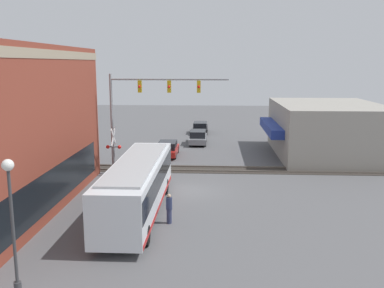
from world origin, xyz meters
name	(u,v)px	position (x,y,z in m)	size (l,w,h in m)	color
ground_plane	(191,191)	(0.00, 0.00, 0.00)	(120.00, 120.00, 0.00)	#565659
shop_building	(326,129)	(12.39, -12.12, 2.45)	(13.23, 10.54, 4.89)	gray
city_bus	(138,185)	(-4.67, 2.80, 1.75)	(12.28, 2.59, 3.16)	silver
traffic_signal_gantry	(146,100)	(4.13, 3.65, 5.84)	(0.42, 9.01, 7.81)	gray
crossing_signal	(114,147)	(3.60, 6.12, 2.30)	(1.41, 1.18, 3.81)	gray
streetlamp	(12,216)	(-13.61, 5.80, 3.12)	(0.44, 0.44, 5.24)	#38383A
rail_track_near	(195,169)	(6.00, 0.00, 0.03)	(2.60, 60.00, 0.15)	#332D28
parked_car_red	(168,149)	(11.01, 2.80, 0.66)	(4.43, 1.82, 1.41)	#B21E19
parked_car_grey	(198,138)	(17.32, 0.20, 0.69)	(4.70, 1.82, 1.49)	slate
parked_car_black	(200,128)	(24.62, 0.20, 0.65)	(4.70, 1.82, 1.39)	black
pedestrian_near_bus	(169,208)	(-6.05, 0.86, 0.85)	(0.34, 0.34, 1.67)	#2D3351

